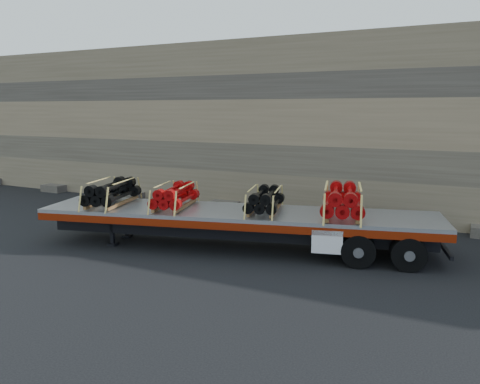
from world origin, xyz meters
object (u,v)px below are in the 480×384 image
at_px(bundle_midrear, 265,201).
at_px(bundle_rear, 343,201).
at_px(trailer, 236,229).
at_px(bundle_front, 112,193).
at_px(bundle_midfront, 175,197).

bearing_deg(bundle_midrear, bundle_rear, 0.00).
xyz_separation_m(trailer, bundle_front, (-3.96, -0.98, 0.97)).
xyz_separation_m(bundle_front, bundle_midfront, (2.06, 0.51, -0.03)).
height_order(bundle_midfront, bundle_midrear, bundle_midfront).
relative_size(trailer, bundle_midfront, 6.11).
bearing_deg(bundle_front, bundle_rear, 0.00).
height_order(trailer, bundle_rear, bundle_rear).
relative_size(bundle_midfront, bundle_rear, 0.84).
bearing_deg(bundle_rear, trailer, 180.00).
distance_m(trailer, bundle_midrear, 1.28).
relative_size(trailer, bundle_front, 5.65).
bearing_deg(bundle_front, bundle_midrear, -0.00).
xyz_separation_m(trailer, bundle_midrear, (0.85, 0.21, 0.93)).
xyz_separation_m(bundle_midrear, bundle_rear, (2.19, 0.54, 0.08)).
distance_m(bundle_front, bundle_midfront, 2.12).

